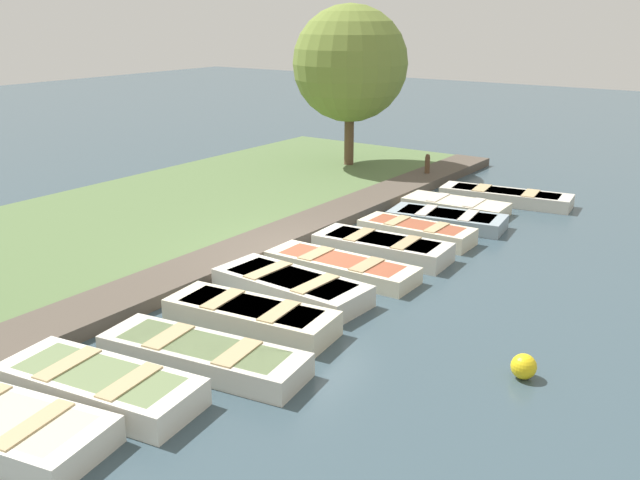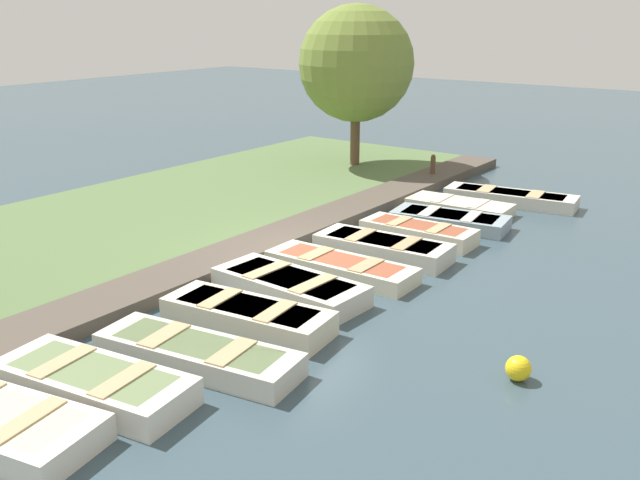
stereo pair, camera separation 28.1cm
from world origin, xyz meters
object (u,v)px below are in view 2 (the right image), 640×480
Objects in this scene: rowboat_6 at (383,248)px; rowboat_8 at (450,220)px; rowboat_7 at (418,232)px; rowboat_3 at (247,316)px; rowboat_1 at (93,383)px; rowboat_10 at (510,198)px; rowboat_4 at (290,286)px; buoy at (518,368)px; rowboat_2 at (198,354)px; rowboat_5 at (341,267)px; park_tree_left at (356,64)px; rowboat_9 at (459,206)px; mooring_post_far at (433,168)px.

rowboat_8 is at bearing 83.11° from rowboat_6.
rowboat_6 reaches higher than rowboat_7.
rowboat_3 is 1.01× the size of rowboat_6.
rowboat_1 is 13.31m from rowboat_10.
rowboat_4 is 4.67m from buoy.
rowboat_6 is 5.62m from buoy.
rowboat_10 is (0.36, 2.97, 0.01)m from rowboat_8.
rowboat_1 is at bearing -139.35° from buoy.
rowboat_4 reaches higher than rowboat_1.
rowboat_2 reaches higher than buoy.
park_tree_left is (-5.34, 8.53, 3.30)m from rowboat_5.
rowboat_2 is 10.21m from rowboat_9.
rowboat_1 is 8.15× the size of buoy.
rowboat_10 is (0.50, 5.89, -0.03)m from rowboat_6.
rowboat_5 is 10.59m from park_tree_left.
mooring_post_far is at bearing 93.61° from rowboat_2.
park_tree_left is (-5.30, 14.49, 3.26)m from rowboat_1.
rowboat_1 is 1.58m from rowboat_2.
rowboat_1 is 14.64m from mooring_post_far.
rowboat_10 is at bearing 80.99° from rowboat_6.
rowboat_7 is at bearing -45.46° from park_tree_left.
park_tree_left reaches higher than rowboat_5.
rowboat_8 reaches higher than rowboat_5.
buoy is (4.54, -2.03, 0.01)m from rowboat_5.
buoy is (4.06, 2.44, -0.01)m from rowboat_2.
rowboat_3 is at bearing -99.29° from rowboat_8.
buoy is 0.07× the size of park_tree_left.
rowboat_4 is 0.57× the size of park_tree_left.
rowboat_4 is 1.53m from rowboat_5.
mooring_post_far is at bearing 90.79° from rowboat_1.
buoy is at bearing -25.11° from rowboat_5.
rowboat_8 is (0.29, 10.32, -0.03)m from rowboat_1.
rowboat_4 is at bearing 92.23° from rowboat_2.
rowboat_5 is (0.10, 1.53, -0.04)m from rowboat_4.
rowboat_7 is (0.05, 1.49, -0.01)m from rowboat_6.
park_tree_left reaches higher than rowboat_3.
rowboat_2 is 1.26× the size of rowboat_7.
mooring_post_far is (-2.26, 2.77, 0.27)m from rowboat_9.
rowboat_8 is at bearing -76.61° from rowboat_9.
rowboat_2 is at bearing -90.62° from rowboat_6.
rowboat_6 is at bearing -93.18° from rowboat_7.
rowboat_3 reaches higher than rowboat_8.
mooring_post_far is (-3.02, 1.16, 0.25)m from rowboat_10.
rowboat_7 is 0.74× the size of rowboat_10.
rowboat_5 is 4.37m from rowboat_8.
rowboat_8 is 7.72m from park_tree_left.
buoy reaches higher than rowboat_8.
buoy is at bearing -61.52° from rowboat_9.
rowboat_3 is at bearing 92.78° from rowboat_2.
rowboat_5 is 8.50× the size of buoy.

